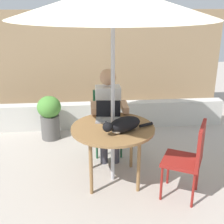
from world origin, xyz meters
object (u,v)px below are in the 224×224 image
object	(u,v)px
cat	(123,125)
patio_table	(113,132)
chair_empty	(190,155)
person_seated	(108,109)
patio_umbrella	(113,2)
laptop	(108,114)
potted_plant_near_fence	(50,115)
chair_occupied	(108,116)

from	to	relation	value
cat	patio_table	bearing A→B (deg)	126.12
chair_empty	person_seated	world-z (taller)	person_seated
patio_umbrella	chair_empty	bearing A→B (deg)	-27.82
patio_table	laptop	xyz separation A→B (m)	(-0.03, 0.27, 0.12)
person_seated	potted_plant_near_fence	size ratio (longest dim) A/B	1.76
patio_umbrella	potted_plant_near_fence	world-z (taller)	patio_umbrella
patio_table	potted_plant_near_fence	distance (m)	1.55
chair_occupied	cat	xyz separation A→B (m)	(0.10, -0.93, 0.26)
cat	potted_plant_near_fence	xyz separation A→B (m)	(-0.98, 1.40, -0.40)
patio_table	potted_plant_near_fence	size ratio (longest dim) A/B	1.39
patio_table	person_seated	bearing A→B (deg)	90.00
patio_umbrella	potted_plant_near_fence	xyz separation A→B (m)	(-0.87, 1.26, -1.68)
patio_table	cat	distance (m)	0.22
cat	potted_plant_near_fence	world-z (taller)	cat
chair_empty	laptop	distance (m)	1.10
patio_table	patio_umbrella	world-z (taller)	patio_umbrella
patio_umbrella	chair_occupied	bearing A→B (deg)	90.00
chair_occupied	patio_umbrella	bearing A→B (deg)	-90.00
person_seated	cat	distance (m)	0.78
patio_umbrella	patio_table	bearing A→B (deg)	0.00
chair_empty	laptop	bearing A→B (deg)	140.36
patio_table	chair_empty	size ratio (longest dim) A/B	1.09
patio_table	cat	size ratio (longest dim) A/B	1.61
patio_umbrella	cat	world-z (taller)	patio_umbrella
chair_occupied	potted_plant_near_fence	bearing A→B (deg)	151.91
chair_empty	patio_table	bearing A→B (deg)	152.18
chair_occupied	potted_plant_near_fence	size ratio (longest dim) A/B	1.28
person_seated	cat	world-z (taller)	person_seated
patio_umbrella	cat	size ratio (longest dim) A/B	3.67
patio_umbrella	laptop	xyz separation A→B (m)	(-0.03, 0.27, -1.30)
chair_occupied	laptop	world-z (taller)	laptop
potted_plant_near_fence	patio_umbrella	bearing A→B (deg)	-55.20
patio_umbrella	chair_occupied	distance (m)	1.73
patio_table	chair_empty	xyz separation A→B (m)	(0.80, -0.42, -0.12)
potted_plant_near_fence	chair_empty	bearing A→B (deg)	-45.12
chair_empty	chair_occupied	bearing A→B (deg)	123.34
patio_table	person_seated	xyz separation A→B (m)	(-0.00, 0.63, 0.05)
person_seated	laptop	bearing A→B (deg)	-94.95
laptop	chair_occupied	bearing A→B (deg)	86.53
person_seated	cat	size ratio (longest dim) A/B	2.03
chair_empty	person_seated	distance (m)	1.33
laptop	patio_table	bearing A→B (deg)	-83.19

